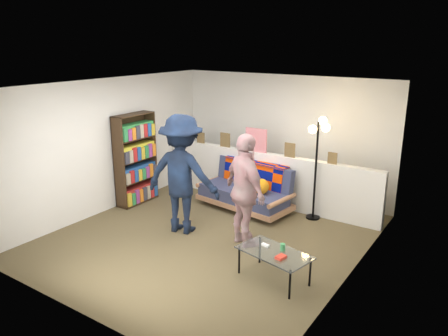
% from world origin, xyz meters
% --- Properties ---
extents(ground, '(5.00, 5.00, 0.00)m').
position_xyz_m(ground, '(0.00, 0.00, 0.00)').
color(ground, brown).
rests_on(ground, ground).
extents(room_shell, '(4.60, 5.05, 2.45)m').
position_xyz_m(room_shell, '(0.00, 0.47, 1.67)').
color(room_shell, silver).
rests_on(room_shell, ground).
extents(half_wall_ledge, '(4.45, 0.15, 1.00)m').
position_xyz_m(half_wall_ledge, '(0.00, 1.80, 0.50)').
color(half_wall_ledge, silver).
rests_on(half_wall_ledge, ground).
extents(ledge_decor, '(2.97, 0.02, 0.45)m').
position_xyz_m(ledge_decor, '(-0.23, 1.78, 1.18)').
color(ledge_decor, brown).
rests_on(ledge_decor, half_wall_ledge).
extents(futon_sofa, '(1.85, 1.05, 0.76)m').
position_xyz_m(futon_sofa, '(-0.15, 1.38, 0.35)').
color(futon_sofa, '#AA7452').
rests_on(futon_sofa, ground).
extents(bookshelf, '(0.29, 0.86, 1.72)m').
position_xyz_m(bookshelf, '(-2.08, 0.48, 0.80)').
color(bookshelf, black).
rests_on(bookshelf, ground).
extents(coffee_table, '(1.04, 0.71, 0.49)m').
position_xyz_m(coffee_table, '(1.46, -0.60, 0.37)').
color(coffee_table, black).
rests_on(coffee_table, ground).
extents(floor_lamp, '(0.41, 0.32, 1.80)m').
position_xyz_m(floor_lamp, '(1.08, 1.66, 1.28)').
color(floor_lamp, black).
rests_on(floor_lamp, ground).
extents(person_left, '(1.37, 0.96, 1.93)m').
position_xyz_m(person_left, '(-0.51, -0.04, 0.97)').
color(person_left, black).
rests_on(person_left, ground).
extents(person_right, '(1.10, 0.88, 1.75)m').
position_xyz_m(person_right, '(0.60, 0.07, 0.87)').
color(person_right, pink).
rests_on(person_right, ground).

